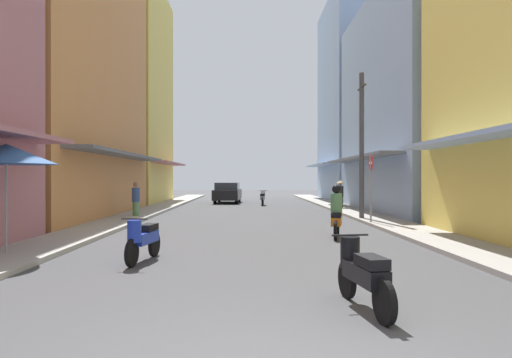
{
  "coord_description": "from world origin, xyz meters",
  "views": [
    {
      "loc": [
        -0.1,
        -3.67,
        1.78
      ],
      "look_at": [
        0.22,
        14.34,
        1.74
      ],
      "focal_mm": 32.08,
      "sensor_mm": 36.0,
      "label": 1
    }
  ],
  "objects": [
    {
      "name": "ground_plane",
      "position": [
        0.0,
        16.87,
        0.0
      ],
      "size": [
        91.81,
        91.81,
        0.0
      ],
      "primitive_type": "plane",
      "color": "#424244"
    },
    {
      "name": "sidewalk_left",
      "position": [
        -5.25,
        16.87,
        0.06
      ],
      "size": [
        1.72,
        49.73,
        0.12
      ],
      "primitive_type": "cube",
      "color": "#ADA89E",
      "rests_on": "ground"
    },
    {
      "name": "sidewalk_right",
      "position": [
        5.25,
        16.87,
        0.06
      ],
      "size": [
        1.72,
        49.73,
        0.12
      ],
      "primitive_type": "cube",
      "color": "#9E9991",
      "rests_on": "ground"
    },
    {
      "name": "building_left_mid",
      "position": [
        -9.11,
        16.85,
        7.34
      ],
      "size": [
        7.05,
        12.96,
        14.7
      ],
      "color": "#D88C4C",
      "rests_on": "ground"
    },
    {
      "name": "building_left_far",
      "position": [
        -9.11,
        28.56,
        7.54
      ],
      "size": [
        7.05,
        9.14,
        15.1
      ],
      "color": "#EFD159",
      "rests_on": "ground"
    },
    {
      "name": "building_right_mid",
      "position": [
        9.1,
        20.0,
        5.59
      ],
      "size": [
        7.05,
        13.03,
        11.19
      ],
      "color": "#8CA5CC",
      "rests_on": "ground"
    },
    {
      "name": "building_right_far",
      "position": [
        9.11,
        32.14,
        7.82
      ],
      "size": [
        7.05,
        9.72,
        15.65
      ],
      "color": "#8CA5CC",
      "rests_on": "ground"
    },
    {
      "name": "motorbike_silver",
      "position": [
        0.86,
        26.03,
        0.5
      ],
      "size": [
        0.55,
        1.81,
        0.96
      ],
      "color": "black",
      "rests_on": "ground"
    },
    {
      "name": "motorbike_blue",
      "position": [
        -2.33,
        6.06,
        0.5
      ],
      "size": [
        0.58,
        1.8,
        0.96
      ],
      "color": "black",
      "rests_on": "ground"
    },
    {
      "name": "motorbike_black",
      "position": [
        1.45,
        2.49,
        0.5
      ],
      "size": [
        0.57,
        1.8,
        0.96
      ],
      "color": "black",
      "rests_on": "ground"
    },
    {
      "name": "motorbike_orange",
      "position": [
        2.54,
        9.88,
        0.7
      ],
      "size": [
        0.66,
        1.77,
        1.58
      ],
      "color": "black",
      "rests_on": "ground"
    },
    {
      "name": "parked_car",
      "position": [
        -1.56,
        28.98,
        0.74
      ],
      "size": [
        1.97,
        4.18,
        1.45
      ],
      "color": "black",
      "rests_on": "ground"
    },
    {
      "name": "pedestrian_midway",
      "position": [
        -5.04,
        16.51,
        0.8
      ],
      "size": [
        0.34,
        0.34,
        1.61
      ],
      "color": "#598C59",
      "rests_on": "ground"
    },
    {
      "name": "pedestrian_crossing",
      "position": [
        5.09,
        21.89,
        0.93
      ],
      "size": [
        0.44,
        0.44,
        1.65
      ],
      "color": "#262628",
      "rests_on": "ground"
    },
    {
      "name": "vendor_umbrella",
      "position": [
        -5.48,
        6.57,
        2.31
      ],
      "size": [
        2.17,
        2.17,
        2.54
      ],
      "color": "#99999E",
      "rests_on": "ground"
    },
    {
      "name": "utility_pole",
      "position": [
        4.64,
        15.28,
        3.15
      ],
      "size": [
        0.2,
        1.2,
        6.16
      ],
      "color": "#4C4C4F",
      "rests_on": "ground"
    },
    {
      "name": "street_sign_no_entry",
      "position": [
        4.54,
        13.48,
        1.72
      ],
      "size": [
        0.07,
        0.6,
        2.65
      ],
      "color": "gray",
      "rests_on": "ground"
    }
  ]
}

